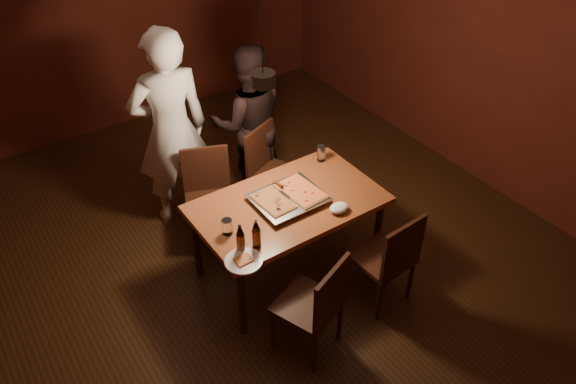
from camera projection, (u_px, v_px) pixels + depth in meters
room_shell at (264, 122)px, 4.19m from camera, size 6.00×6.00×6.00m
dining_table at (288, 209)px, 4.52m from camera, size 1.50×0.90×0.75m
chair_far_left at (208, 188)px, 4.97m from camera, size 0.55×0.55×0.49m
chair_far_right at (269, 163)px, 5.27m from camera, size 0.55×0.55×0.49m
chair_near_left at (318, 300)px, 3.94m from camera, size 0.54×0.54×0.49m
chair_near_right at (391, 253)px, 4.31m from camera, size 0.45×0.45×0.49m
pizza_tray at (288, 199)px, 4.46m from camera, size 0.56×0.46×0.05m
pizza_meat at (273, 201)px, 4.39m from camera, size 0.24×0.36×0.02m
pizza_cheese at (301, 191)px, 4.49m from camera, size 0.29×0.43×0.02m
spatula at (287, 193)px, 4.46m from camera, size 0.10×0.24×0.04m
beer_bottle_a at (240, 238)px, 3.97m from camera, size 0.06×0.06×0.23m
beer_bottle_b at (256, 234)px, 3.99m from camera, size 0.06×0.06×0.24m
water_glass_left at (227, 227)px, 4.14m from camera, size 0.08×0.08×0.13m
water_glass_right at (321, 153)px, 4.89m from camera, size 0.07×0.07×0.15m
plate_slice at (244, 261)px, 3.93m from camera, size 0.27×0.27×0.03m
napkin at (339, 208)px, 4.36m from camera, size 0.16×0.12×0.07m
diner_white at (171, 131)px, 4.94m from camera, size 0.75×0.54×1.91m
diner_dark at (248, 122)px, 5.39m from camera, size 0.91×0.81×1.56m
pendant_lamp at (263, 78)px, 3.97m from camera, size 0.18×0.18×1.10m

